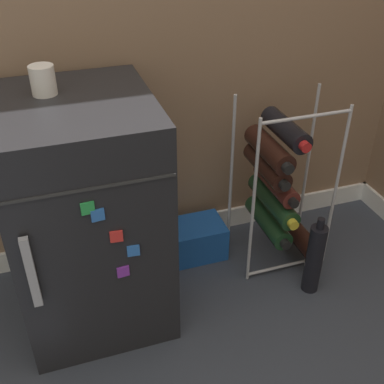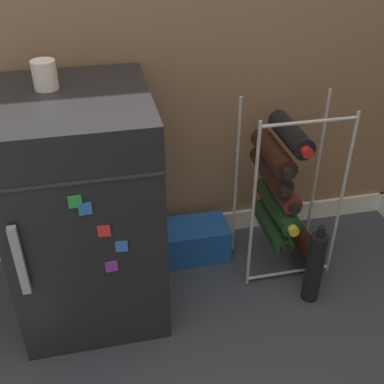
% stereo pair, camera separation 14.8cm
% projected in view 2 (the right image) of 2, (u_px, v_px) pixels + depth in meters
% --- Properties ---
extents(ground_plane, '(14.00, 14.00, 0.00)m').
position_uv_depth(ground_plane, '(232.00, 352.00, 1.59)').
color(ground_plane, '#333842').
extents(mini_fridge, '(0.47, 0.55, 0.79)m').
position_uv_depth(mini_fridge, '(86.00, 208.00, 1.60)').
color(mini_fridge, black).
rests_on(mini_fridge, ground_plane).
extents(wine_rack, '(0.35, 0.32, 0.68)m').
position_uv_depth(wine_rack, '(282.00, 192.00, 1.79)').
color(wine_rack, '#B2B2B7').
rests_on(wine_rack, ground_plane).
extents(soda_box, '(0.28, 0.17, 0.15)m').
position_uv_depth(soda_box, '(193.00, 240.00, 1.97)').
color(soda_box, '#194C9E').
rests_on(soda_box, ground_plane).
extents(fridge_top_cup, '(0.07, 0.07, 0.09)m').
position_uv_depth(fridge_top_cup, '(45.00, 75.00, 1.41)').
color(fridge_top_cup, silver).
rests_on(fridge_top_cup, mini_fridge).
extents(loose_bottle_floor, '(0.06, 0.06, 0.33)m').
position_uv_depth(loose_bottle_floor, '(314.00, 267.00, 1.72)').
color(loose_bottle_floor, black).
rests_on(loose_bottle_floor, ground_plane).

